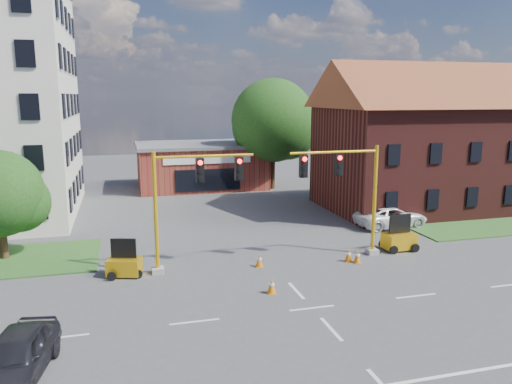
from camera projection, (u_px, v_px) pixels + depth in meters
ground at (312, 308)px, 21.14m from camera, size 120.00×120.00×0.00m
grass_verge_ne at (509, 226)px, 34.28m from camera, size 14.00×4.00×0.08m
lane_markings at (342, 341)px, 18.30m from camera, size 60.00×36.00×0.01m
brick_shop at (201, 165)px, 49.15m from camera, size 12.40×8.40×4.30m
townhouse_row at (451, 133)px, 39.79m from camera, size 21.00×11.00×11.50m
tree_large at (277, 123)px, 47.38m from camera, size 8.30×7.90×10.52m
tree_nw_front at (4, 196)px, 26.98m from camera, size 4.96×4.73×6.04m
signal_mast_west at (188, 196)px, 24.97m from camera, size 5.30×0.60×6.20m
signal_mast_east at (348, 188)px, 27.20m from camera, size 5.30×0.60×6.20m
trailer_west at (124, 265)px, 24.85m from camera, size 1.85×1.49×1.83m
trailer_east at (399, 239)px, 29.03m from camera, size 1.84×1.27×2.03m
cone_a at (272, 286)px, 22.67m from camera, size 0.40×0.40×0.70m
cone_b at (259, 261)px, 26.20m from camera, size 0.40×0.40×0.70m
cone_c at (348, 255)px, 27.04m from camera, size 0.40×0.40×0.70m
cone_d at (357, 257)px, 26.82m from camera, size 0.40×0.40×0.70m
pickup_white at (391, 216)px, 34.23m from camera, size 5.26×2.78×1.41m
sedan_dark at (16, 356)px, 15.76m from camera, size 2.55×4.76×1.54m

